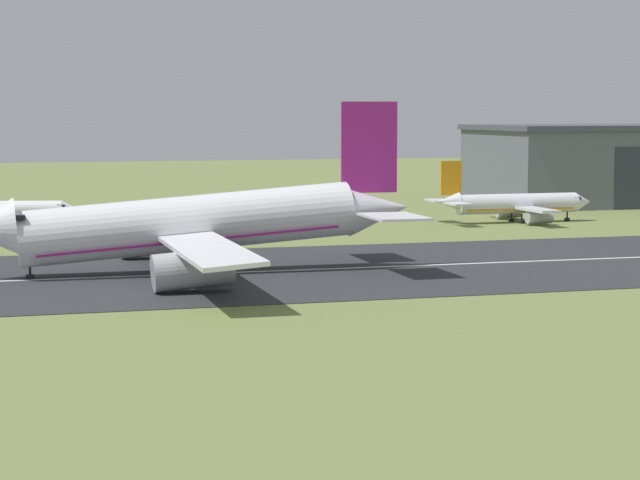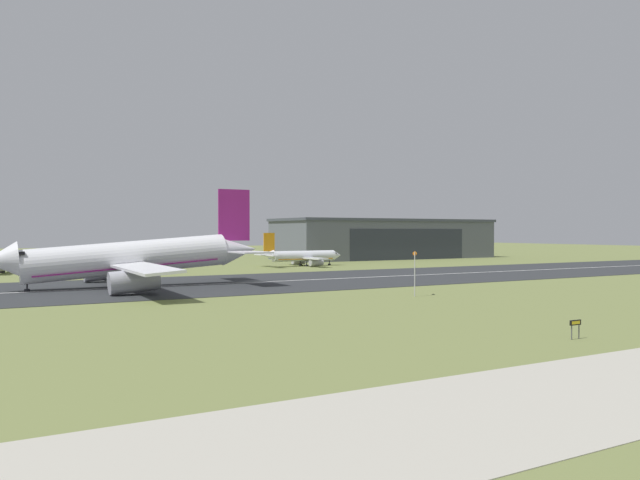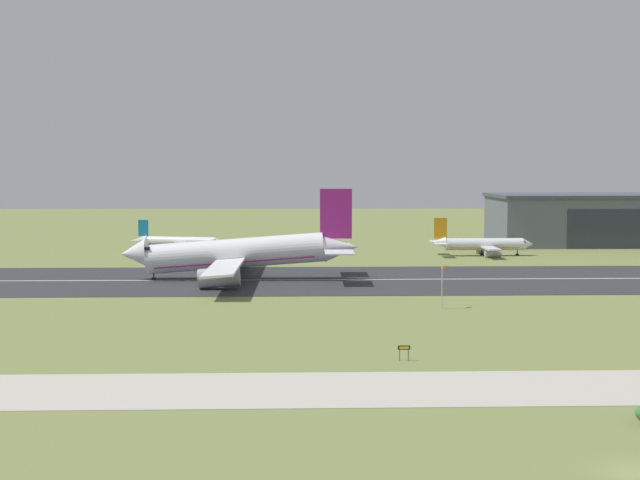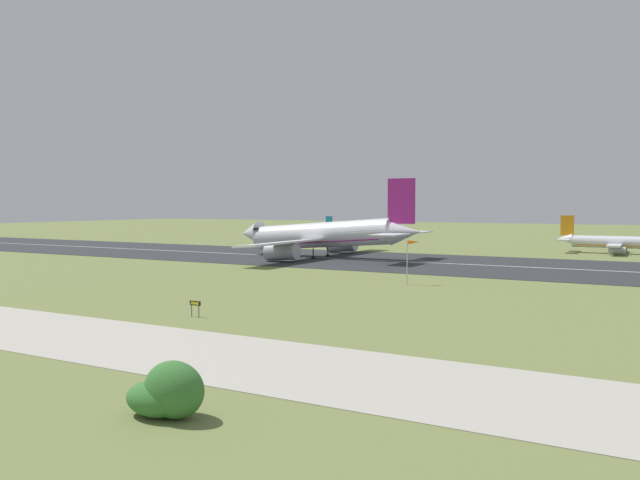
# 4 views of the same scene
# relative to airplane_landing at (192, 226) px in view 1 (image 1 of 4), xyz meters

# --- Properties ---
(runway_strip) EXTENTS (425.32, 42.43, 0.06)m
(runway_strip) POSITION_rel_airplane_landing_xyz_m (34.18, -0.82, -4.80)
(runway_strip) COLOR #2B2D30
(runway_strip) RESTS_ON ground_plane
(runway_centreline) EXTENTS (382.79, 0.70, 0.01)m
(runway_centreline) POSITION_rel_airplane_landing_xyz_m (34.18, -0.82, -4.76)
(runway_centreline) COLOR silver
(runway_centreline) RESTS_ON runway_strip
(airplane_landing) EXTENTS (45.31, 56.06, 17.17)m
(airplane_landing) POSITION_rel_airplane_landing_xyz_m (0.00, 0.00, 0.00)
(airplane_landing) COLOR white
(airplane_landing) RESTS_ON ground_plane
(airplane_parked_centre) EXTENTS (24.66, 20.33, 9.11)m
(airplane_parked_centre) POSITION_rel_airplane_landing_xyz_m (55.79, 43.13, -2.15)
(airplane_parked_centre) COLOR silver
(airplane_parked_centre) RESTS_ON ground_plane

